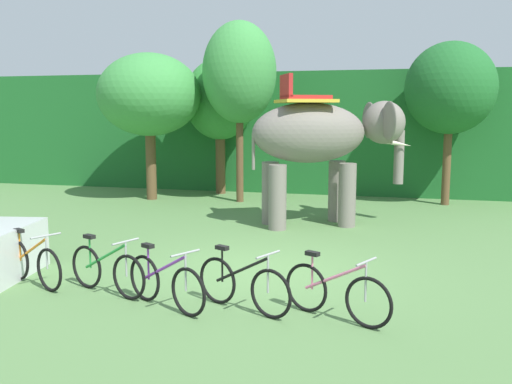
{
  "coord_description": "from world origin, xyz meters",
  "views": [
    {
      "loc": [
        2.36,
        -9.53,
        2.84
      ],
      "look_at": [
        -0.34,
        1.0,
        1.3
      ],
      "focal_mm": 39.23,
      "sensor_mm": 36.0,
      "label": 1
    }
  ],
  "objects": [
    {
      "name": "tree_center",
      "position": [
        -5.55,
        7.37,
        3.41
      ],
      "size": [
        3.34,
        3.34,
        4.76
      ],
      "color": "brown",
      "rests_on": "ground"
    },
    {
      "name": "tree_center_right",
      "position": [
        -2.58,
        7.62,
        4.08
      ],
      "size": [
        2.32,
        2.32,
        5.69
      ],
      "color": "brown",
      "rests_on": "ground"
    },
    {
      "name": "bike_purple",
      "position": [
        -0.88,
        -2.23,
        0.39
      ],
      "size": [
        1.54,
        0.86,
        0.92
      ],
      "color": "black",
      "rests_on": "ground"
    },
    {
      "name": "foliage_hedge",
      "position": [
        0.0,
        12.78,
        2.14
      ],
      "size": [
        36.0,
        6.0,
        4.27
      ],
      "primitive_type": "cube",
      "color": "#1E6028",
      "rests_on": "ground"
    },
    {
      "name": "bike_green",
      "position": [
        -2.05,
        -1.84,
        0.39
      ],
      "size": [
        1.62,
        0.73,
        0.92
      ],
      "color": "black",
      "rests_on": "ground"
    },
    {
      "name": "bike_pink",
      "position": [
        1.58,
        -2.07,
        0.39
      ],
      "size": [
        1.57,
        0.83,
        0.92
      ],
      "color": "black",
      "rests_on": "ground"
    },
    {
      "name": "ground_plane",
      "position": [
        0.0,
        0.0,
        0.0
      ],
      "size": [
        80.0,
        80.0,
        0.0
      ],
      "primitive_type": "plane",
      "color": "#567F47"
    },
    {
      "name": "bike_orange",
      "position": [
        -3.46,
        -1.75,
        0.39
      ],
      "size": [
        1.57,
        0.82,
        0.92
      ],
      "color": "black",
      "rests_on": "ground"
    },
    {
      "name": "tree_far_right",
      "position": [
        3.79,
        8.62,
        3.57
      ],
      "size": [
        2.72,
        2.72,
        4.99
      ],
      "color": "brown",
      "rests_on": "ground"
    },
    {
      "name": "bike_black",
      "position": [
        0.24,
        -2.04,
        0.39
      ],
      "size": [
        1.58,
        0.8,
        0.92
      ],
      "color": "black",
      "rests_on": "ground"
    },
    {
      "name": "elephant",
      "position": [
        0.46,
        4.54,
        2.2
      ],
      "size": [
        4.14,
        3.05,
        3.78
      ],
      "color": "slate",
      "rests_on": "ground"
    },
    {
      "name": "tree_far_left",
      "position": [
        -3.77,
        9.26,
        3.28
      ],
      "size": [
        2.45,
        2.45,
        4.72
      ],
      "color": "brown",
      "rests_on": "ground"
    }
  ]
}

